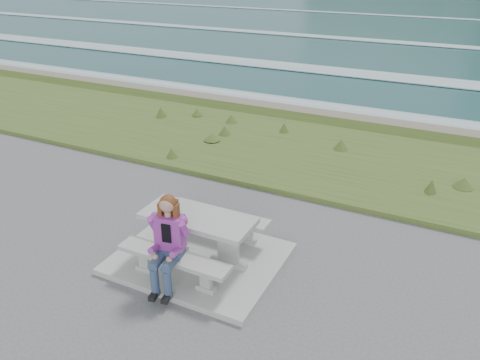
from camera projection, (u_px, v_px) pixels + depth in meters
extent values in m
cube|color=#9A9A95|center=(199.00, 258.00, 7.61)|extent=(2.60, 2.10, 0.10)
cube|color=#9A9A95|center=(171.00, 245.00, 7.79)|extent=(0.62, 0.12, 0.08)
cube|color=#9A9A95|center=(170.00, 230.00, 7.66)|extent=(0.34, 0.09, 0.51)
cube|color=#9A9A95|center=(169.00, 215.00, 7.53)|extent=(0.62, 0.12, 0.08)
cube|color=#9A9A95|center=(229.00, 263.00, 7.36)|extent=(0.62, 0.12, 0.08)
cube|color=#9A9A95|center=(228.00, 247.00, 7.23)|extent=(0.34, 0.09, 0.51)
cube|color=#9A9A95|center=(228.00, 231.00, 7.10)|extent=(0.62, 0.12, 0.08)
cube|color=#9A9A95|center=(198.00, 218.00, 7.28)|extent=(1.80, 0.75, 0.08)
cube|color=#9A9A95|center=(146.00, 268.00, 7.22)|extent=(0.30, 0.12, 0.08)
cube|color=#9A9A95|center=(145.00, 260.00, 7.16)|extent=(0.17, 0.09, 0.22)
cube|color=#9A9A95|center=(144.00, 252.00, 7.09)|extent=(0.30, 0.12, 0.08)
cube|color=#9A9A95|center=(206.00, 288.00, 6.79)|extent=(0.30, 0.12, 0.08)
cube|color=#9A9A95|center=(206.00, 280.00, 6.73)|extent=(0.17, 0.09, 0.22)
cube|color=#9A9A95|center=(206.00, 271.00, 6.66)|extent=(0.30, 0.12, 0.08)
cube|color=#9A9A95|center=(174.00, 257.00, 6.84)|extent=(1.80, 0.35, 0.07)
cube|color=#9A9A95|center=(193.00, 226.00, 8.35)|extent=(0.30, 0.12, 0.08)
cube|color=#9A9A95|center=(193.00, 219.00, 8.29)|extent=(0.17, 0.09, 0.22)
cube|color=#9A9A95|center=(193.00, 211.00, 8.22)|extent=(0.30, 0.12, 0.08)
cube|color=#9A9A95|center=(248.00, 241.00, 7.92)|extent=(0.30, 0.12, 0.08)
cube|color=#9A9A95|center=(248.00, 233.00, 7.86)|extent=(0.17, 0.09, 0.22)
cube|color=#9A9A95|center=(248.00, 225.00, 7.79)|extent=(0.30, 0.12, 0.08)
cube|color=#9A9A95|center=(219.00, 214.00, 7.97)|extent=(1.80, 0.35, 0.07)
cube|color=#355720|center=(302.00, 155.00, 11.66)|extent=(160.00, 4.50, 0.22)
cube|color=#716855|center=(335.00, 121.00, 14.00)|extent=(160.00, 0.80, 2.20)
cube|color=white|center=(372.00, 119.00, 19.68)|extent=(220.00, 3.00, 0.06)
cube|color=white|center=(403.00, 78.00, 26.13)|extent=(220.00, 2.00, 0.06)
cube|color=white|center=(428.00, 44.00, 35.80)|extent=(220.00, 1.40, 0.06)
cube|color=white|center=(448.00, 18.00, 50.31)|extent=(220.00, 1.00, 0.06)
cube|color=navy|center=(166.00, 272.00, 6.73)|extent=(0.49, 0.76, 0.57)
cube|color=purple|center=(170.00, 232.00, 6.70)|extent=(0.45, 0.31, 0.53)
sphere|color=tan|center=(167.00, 204.00, 6.48)|extent=(0.22, 0.22, 0.22)
sphere|color=#542413|center=(168.00, 203.00, 6.50)|extent=(0.24, 0.24, 0.24)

